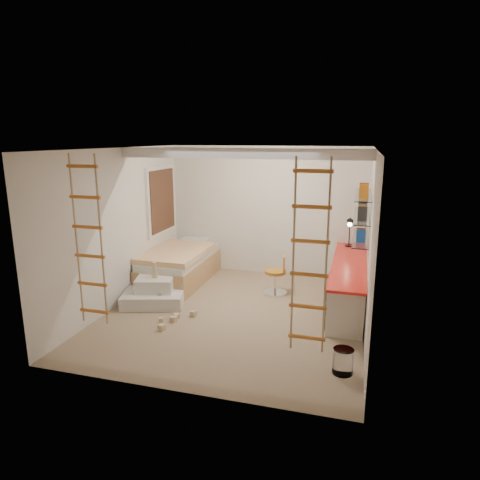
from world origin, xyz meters
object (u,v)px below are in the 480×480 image
(desk, at_px, (348,282))
(play_platform, at_px, (154,293))
(bed, at_px, (180,265))
(swivel_chair, at_px, (276,280))

(desk, distance_m, play_platform, 3.28)
(bed, xyz_separation_m, swivel_chair, (1.95, -0.18, -0.06))
(bed, height_order, play_platform, bed)
(bed, bearing_deg, desk, -6.49)
(bed, xyz_separation_m, play_platform, (0.03, -1.17, -0.16))
(swivel_chair, bearing_deg, desk, -8.40)
(desk, height_order, bed, desk)
(desk, relative_size, play_platform, 2.37)
(bed, distance_m, swivel_chair, 1.95)
(swivel_chair, bearing_deg, play_platform, -152.74)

